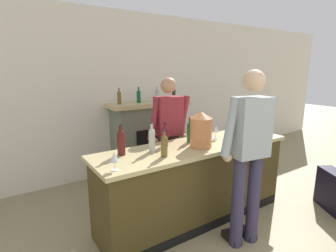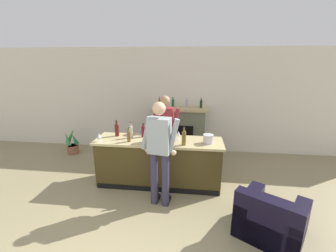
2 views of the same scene
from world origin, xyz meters
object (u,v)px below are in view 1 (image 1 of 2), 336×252
(wine_bottle_cabernet_heavy, at_px, (190,131))
(wine_bottle_port_short, at_px, (152,139))
(person_customer, at_px, (249,152))
(person_bartender, at_px, (169,133))
(copper_dispenser, at_px, (201,129))
(wine_glass_front_right, at_px, (216,129))
(wine_bottle_burgundy_dark, at_px, (121,141))
(wine_bottle_riesling_slim, at_px, (165,136))
(ice_bucket_steel, at_px, (253,129))
(wine_glass_by_dispenser, at_px, (114,158))
(wine_bottle_rose_blush, at_px, (239,130))
(wine_bottle_chardonnay_pale, at_px, (164,145))
(fireplace_stone, at_px, (149,136))

(wine_bottle_cabernet_heavy, relative_size, wine_bottle_port_short, 0.93)
(person_customer, height_order, person_bartender, person_customer)
(copper_dispenser, bearing_deg, wine_glass_front_right, 22.28)
(wine_bottle_burgundy_dark, bearing_deg, copper_dispenser, -15.47)
(wine_bottle_riesling_slim, height_order, wine_bottle_burgundy_dark, wine_bottle_burgundy_dark)
(wine_bottle_burgundy_dark, bearing_deg, ice_bucket_steel, -6.31)
(wine_glass_by_dispenser, bearing_deg, person_bartender, 36.99)
(person_bartender, height_order, wine_bottle_rose_blush, person_bartender)
(person_customer, relative_size, wine_glass_by_dispenser, 10.48)
(person_customer, height_order, wine_bottle_burgundy_dark, person_customer)
(wine_bottle_chardonnay_pale, xyz_separation_m, wine_bottle_burgundy_dark, (-0.34, 0.30, 0.02))
(person_customer, xyz_separation_m, person_bartender, (-0.08, 1.31, -0.07))
(wine_glass_by_dispenser, bearing_deg, wine_bottle_rose_blush, 0.66)
(wine_bottle_cabernet_heavy, xyz_separation_m, wine_glass_front_right, (0.36, -0.08, -0.01))
(wine_bottle_riesling_slim, distance_m, wine_bottle_cabernet_heavy, 0.35)
(wine_bottle_port_short, relative_size, wine_glass_front_right, 1.83)
(person_bartender, distance_m, copper_dispenser, 0.77)
(person_bartender, distance_m, wine_bottle_port_short, 0.85)
(person_customer, height_order, wine_bottle_cabernet_heavy, person_customer)
(person_bartender, distance_m, ice_bucket_steel, 1.14)
(fireplace_stone, bearing_deg, wine_glass_by_dispenser, -126.70)
(wine_bottle_riesling_slim, bearing_deg, wine_bottle_chardonnay_pale, -124.06)
(copper_dispenser, relative_size, wine_glass_front_right, 2.31)
(ice_bucket_steel, distance_m, wine_bottle_riesling_slim, 1.29)
(copper_dispenser, relative_size, wine_bottle_chardonnay_pale, 1.47)
(fireplace_stone, xyz_separation_m, wine_bottle_rose_blush, (0.20, -1.87, 0.46))
(fireplace_stone, relative_size, wine_glass_front_right, 8.56)
(fireplace_stone, height_order, wine_glass_by_dispenser, fireplace_stone)
(wine_bottle_rose_blush, relative_size, wine_bottle_port_short, 1.06)
(wine_bottle_riesling_slim, xyz_separation_m, wine_bottle_port_short, (-0.23, -0.09, 0.02))
(wine_glass_front_right, bearing_deg, wine_bottle_cabernet_heavy, 168.15)
(fireplace_stone, distance_m, ice_bucket_steel, 1.88)
(person_bartender, bearing_deg, wine_bottle_cabernet_heavy, -93.12)
(fireplace_stone, relative_size, copper_dispenser, 3.71)
(ice_bucket_steel, distance_m, wine_bottle_rose_blush, 0.47)
(wine_bottle_rose_blush, xyz_separation_m, wine_glass_front_right, (-0.12, 0.27, -0.03))
(copper_dispenser, height_order, wine_glass_by_dispenser, copper_dispenser)
(person_bartender, bearing_deg, wine_bottle_burgundy_dark, -151.65)
(wine_bottle_port_short, distance_m, wine_glass_front_right, 0.94)
(ice_bucket_steel, xyz_separation_m, wine_bottle_cabernet_heavy, (-0.93, 0.20, 0.05))
(wine_bottle_rose_blush, distance_m, wine_glass_front_right, 0.29)
(wine_bottle_port_short, bearing_deg, ice_bucket_steel, -4.47)
(wine_glass_by_dispenser, bearing_deg, wine_bottle_chardonnay_pale, 6.88)
(wine_bottle_port_short, height_order, wine_bottle_burgundy_dark, same)
(ice_bucket_steel, height_order, wine_bottle_burgundy_dark, wine_bottle_burgundy_dark)
(wine_bottle_port_short, relative_size, wine_glass_by_dispenser, 1.87)
(wine_bottle_riesling_slim, bearing_deg, wine_glass_front_right, -7.25)
(person_customer, relative_size, wine_bottle_burgundy_dark, 5.60)
(person_customer, relative_size, wine_bottle_port_short, 5.59)
(wine_bottle_port_short, bearing_deg, wine_bottle_cabernet_heavy, 7.78)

